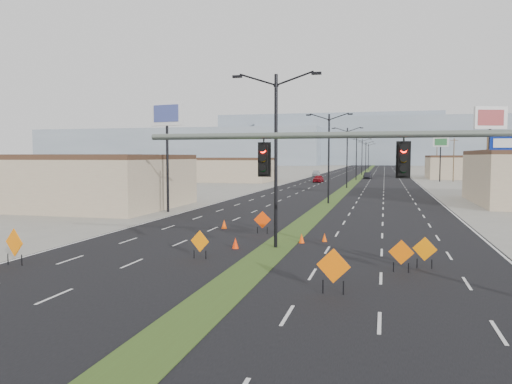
% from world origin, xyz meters
% --- Properties ---
extents(ground, '(600.00, 600.00, 0.00)m').
position_xyz_m(ground, '(0.00, 0.00, 0.00)').
color(ground, gray).
rests_on(ground, ground).
extents(road_surface, '(25.00, 400.00, 0.02)m').
position_xyz_m(road_surface, '(0.00, 100.00, 0.00)').
color(road_surface, black).
rests_on(road_surface, ground).
extents(median_strip, '(2.00, 400.00, 0.04)m').
position_xyz_m(median_strip, '(0.00, 100.00, 0.00)').
color(median_strip, '#3A4E1B').
rests_on(median_strip, ground).
extents(building_sw_near, '(40.00, 16.00, 5.00)m').
position_xyz_m(building_sw_near, '(-35.00, 30.00, 2.50)').
color(building_sw_near, tan).
rests_on(building_sw_near, ground).
extents(building_sw_far, '(30.00, 14.00, 4.50)m').
position_xyz_m(building_sw_far, '(-32.00, 85.00, 2.25)').
color(building_sw_far, tan).
rests_on(building_sw_far, ground).
extents(mesa_west, '(180.00, 50.00, 22.00)m').
position_xyz_m(mesa_west, '(-120.00, 280.00, 11.00)').
color(mesa_west, gray).
rests_on(mesa_west, ground).
extents(mesa_center, '(220.00, 50.00, 28.00)m').
position_xyz_m(mesa_center, '(40.00, 300.00, 14.00)').
color(mesa_center, gray).
rests_on(mesa_center, ground).
extents(mesa_backdrop, '(140.00, 50.00, 32.00)m').
position_xyz_m(mesa_backdrop, '(-30.00, 320.00, 16.00)').
color(mesa_backdrop, gray).
rests_on(mesa_backdrop, ground).
extents(signal_mast, '(16.30, 0.60, 8.00)m').
position_xyz_m(signal_mast, '(8.56, 2.00, 4.79)').
color(signal_mast, slate).
rests_on(signal_mast, ground).
extents(streetlight_0, '(5.15, 0.24, 10.02)m').
position_xyz_m(streetlight_0, '(0.00, 12.00, 5.42)').
color(streetlight_0, black).
rests_on(streetlight_0, ground).
extents(streetlight_1, '(5.15, 0.24, 10.02)m').
position_xyz_m(streetlight_1, '(0.00, 40.00, 5.42)').
color(streetlight_1, black).
rests_on(streetlight_1, ground).
extents(streetlight_2, '(5.15, 0.24, 10.02)m').
position_xyz_m(streetlight_2, '(0.00, 68.00, 5.42)').
color(streetlight_2, black).
rests_on(streetlight_2, ground).
extents(streetlight_3, '(5.15, 0.24, 10.02)m').
position_xyz_m(streetlight_3, '(0.00, 96.00, 5.42)').
color(streetlight_3, black).
rests_on(streetlight_3, ground).
extents(streetlight_4, '(5.15, 0.24, 10.02)m').
position_xyz_m(streetlight_4, '(0.00, 124.00, 5.42)').
color(streetlight_4, black).
rests_on(streetlight_4, ground).
extents(streetlight_5, '(5.15, 0.24, 10.02)m').
position_xyz_m(streetlight_5, '(0.00, 152.00, 5.42)').
color(streetlight_5, black).
rests_on(streetlight_5, ground).
extents(streetlight_6, '(5.15, 0.24, 10.02)m').
position_xyz_m(streetlight_6, '(0.00, 180.00, 5.42)').
color(streetlight_6, black).
rests_on(streetlight_6, ground).
extents(utility_pole_1, '(1.60, 0.20, 9.00)m').
position_xyz_m(utility_pole_1, '(20.00, 60.00, 4.67)').
color(utility_pole_1, '#4C3823').
rests_on(utility_pole_1, ground).
extents(utility_pole_2, '(1.60, 0.20, 9.00)m').
position_xyz_m(utility_pole_2, '(20.00, 95.00, 4.67)').
color(utility_pole_2, '#4C3823').
rests_on(utility_pole_2, ground).
extents(utility_pole_3, '(1.60, 0.20, 9.00)m').
position_xyz_m(utility_pole_3, '(20.00, 130.00, 4.67)').
color(utility_pole_3, '#4C3823').
rests_on(utility_pole_3, ground).
extents(car_left, '(1.92, 4.38, 1.47)m').
position_xyz_m(car_left, '(-6.93, 84.94, 0.74)').
color(car_left, maroon).
rests_on(car_left, ground).
extents(car_mid, '(1.93, 4.63, 1.49)m').
position_xyz_m(car_mid, '(2.24, 104.55, 0.74)').
color(car_mid, black).
rests_on(car_mid, ground).
extents(car_far, '(2.69, 5.28, 1.47)m').
position_xyz_m(car_far, '(-11.48, 115.45, 0.73)').
color(car_far, '#A2A7AB').
rests_on(car_far, ground).
extents(construction_sign_0, '(1.32, 0.45, 1.83)m').
position_xyz_m(construction_sign_0, '(-11.36, 4.24, 1.08)').
color(construction_sign_0, orange).
rests_on(construction_sign_0, ground).
extents(construction_sign_1, '(1.10, 0.32, 1.50)m').
position_xyz_m(construction_sign_1, '(-3.16, 7.98, 0.88)').
color(construction_sign_1, orange).
rests_on(construction_sign_1, ground).
extents(construction_sign_2, '(1.18, 0.21, 1.58)m').
position_xyz_m(construction_sign_2, '(-2.00, 16.93, 0.92)').
color(construction_sign_2, '#E03904').
rests_on(construction_sign_2, ground).
extents(construction_sign_3, '(1.34, 0.28, 1.80)m').
position_xyz_m(construction_sign_3, '(4.23, 3.00, 1.07)').
color(construction_sign_3, '#F86605').
rests_on(construction_sign_3, ground).
extents(construction_sign_4, '(1.12, 0.34, 1.53)m').
position_xyz_m(construction_sign_4, '(7.99, 8.52, 0.89)').
color(construction_sign_4, orange).
rests_on(construction_sign_4, ground).
extents(construction_sign_5, '(1.14, 0.16, 1.52)m').
position_xyz_m(construction_sign_5, '(6.88, 7.41, 0.89)').
color(construction_sign_5, '#E25C04').
rests_on(construction_sign_5, ground).
extents(cone_0, '(0.44, 0.44, 0.60)m').
position_xyz_m(cone_0, '(1.21, 13.95, 0.30)').
color(cone_0, '#FC4405').
rests_on(cone_0, ground).
extents(cone_1, '(0.49, 0.49, 0.65)m').
position_xyz_m(cone_1, '(-2.20, 11.19, 0.33)').
color(cone_1, '#FF3405').
rests_on(cone_1, ground).
extents(cone_2, '(0.39, 0.39, 0.55)m').
position_xyz_m(cone_2, '(2.51, 14.82, 0.27)').
color(cone_2, '#EE4805').
rests_on(cone_2, ground).
extents(cone_3, '(0.42, 0.42, 0.69)m').
position_xyz_m(cone_3, '(-5.29, 18.52, 0.34)').
color(cone_3, '#FF4905').
rests_on(cone_3, ground).
extents(pole_sign_west, '(3.44, 0.92, 10.51)m').
position_xyz_m(pole_sign_west, '(-14.00, 27.85, 8.64)').
color(pole_sign_west, black).
rests_on(pole_sign_west, ground).
extents(pole_sign_east_near, '(3.29, 1.40, 10.29)m').
position_xyz_m(pole_sign_east_near, '(16.25, 38.38, 8.44)').
color(pole_sign_east_near, black).
rests_on(pole_sign_east_near, ground).
extents(pole_sign_east_far, '(3.00, 1.14, 9.26)m').
position_xyz_m(pole_sign_east_far, '(17.27, 94.07, 7.54)').
color(pole_sign_east_far, black).
rests_on(pole_sign_east_far, ground).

